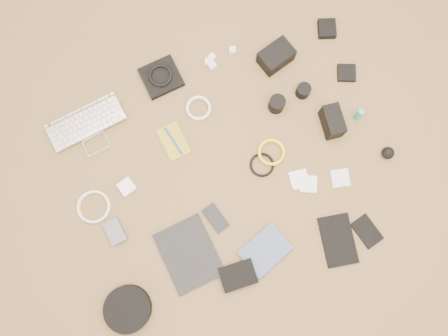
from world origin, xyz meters
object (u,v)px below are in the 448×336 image
object	(u,v)px
dslr_camera	(276,57)
paperback	(277,264)
laptop	(91,132)
headphone_case	(128,309)
phone	(215,218)
tablet	(189,254)

from	to	relation	value
dslr_camera	paperback	xyz separation A→B (m)	(-0.29, -0.87, -0.03)
laptop	headphone_case	world-z (taller)	headphone_case
phone	paperback	bearing A→B (deg)	-72.56
tablet	phone	bearing A→B (deg)	27.84
tablet	phone	size ratio (longest dim) A/B	2.29
paperback	headphone_case	bearing A→B (deg)	65.28
paperback	laptop	bearing A→B (deg)	14.05
phone	dslr_camera	bearing A→B (deg)	33.32
laptop	tablet	size ratio (longest dim) A/B	1.23
dslr_camera	phone	world-z (taller)	dslr_camera
dslr_camera	headphone_case	distance (m)	1.27
dslr_camera	phone	bearing A→B (deg)	-147.51
dslr_camera	headphone_case	xyz separation A→B (m)	(-0.93, -0.85, -0.02)
laptop	paperback	world-z (taller)	laptop
headphone_case	paperback	size ratio (longest dim) A/B	0.98
laptop	headphone_case	bearing A→B (deg)	-103.14
dslr_camera	tablet	size ratio (longest dim) A/B	0.53
laptop	dslr_camera	size ratio (longest dim) A/B	2.33
dslr_camera	tablet	world-z (taller)	dslr_camera
phone	headphone_case	distance (m)	0.52
laptop	tablet	world-z (taller)	laptop
laptop	headphone_case	distance (m)	0.78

